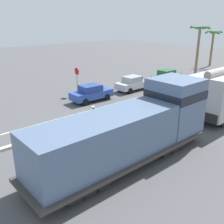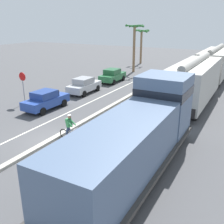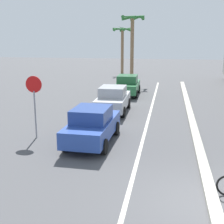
{
  "view_description": "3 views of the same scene",
  "coord_description": "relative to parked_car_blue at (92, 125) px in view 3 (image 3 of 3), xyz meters",
  "views": [
    {
      "loc": [
        15.31,
        -10.14,
        7.71
      ],
      "look_at": [
        1.66,
        1.8,
        1.17
      ],
      "focal_mm": 42.0,
      "sensor_mm": 36.0,
      "label": 1
    },
    {
      "loc": [
        10.51,
        -11.35,
        7.16
      ],
      "look_at": [
        3.19,
        2.04,
        1.81
      ],
      "focal_mm": 42.0,
      "sensor_mm": 36.0,
      "label": 2
    },
    {
      "loc": [
        -1.36,
        -8.23,
        4.57
      ],
      "look_at": [
        -3.94,
        5.94,
        1.1
      ],
      "focal_mm": 50.0,
      "sensor_mm": 36.0,
      "label": 3
    }
  ],
  "objects": [
    {
      "name": "parked_car_green",
      "position": [
        -0.02,
        11.85,
        0.0
      ],
      "size": [
        1.91,
        4.24,
        1.62
      ],
      "color": "#286B3D",
      "rests_on": "ground"
    },
    {
      "name": "median_curb",
      "position": [
        4.57,
        1.44,
        -0.74
      ],
      "size": [
        0.36,
        36.0,
        0.16
      ],
      "primitive_type": "cube",
      "color": "#B2AD9E",
      "rests_on": "ground"
    },
    {
      "name": "stop_sign",
      "position": [
        -2.75,
        0.24,
        1.21
      ],
      "size": [
        0.76,
        0.08,
        2.88
      ],
      "color": "gray",
      "rests_on": "ground"
    },
    {
      "name": "ground_plane",
      "position": [
        4.57,
        -4.56,
        -0.82
      ],
      "size": [
        120.0,
        120.0,
        0.0
      ],
      "primitive_type": "plane",
      "color": "#4C4C4F"
    },
    {
      "name": "parked_car_blue",
      "position": [
        0.0,
        0.0,
        0.0
      ],
      "size": [
        1.91,
        4.24,
        1.62
      ],
      "color": "#28479E",
      "rests_on": "ground"
    },
    {
      "name": "lane_stripe",
      "position": [
        2.17,
        1.44,
        -0.81
      ],
      "size": [
        0.14,
        36.0,
        0.01
      ],
      "primitive_type": "cube",
      "color": "silver",
      "rests_on": "ground"
    },
    {
      "name": "palm_tree_far",
      "position": [
        -0.57,
        19.31,
        4.27
      ],
      "size": [
        2.62,
        2.73,
        6.82
      ],
      "color": "#846647",
      "rests_on": "ground"
    },
    {
      "name": "palm_tree_near",
      "position": [
        -2.76,
        27.19,
        3.65
      ],
      "size": [
        2.64,
        2.75,
        5.95
      ],
      "color": "#846647",
      "rests_on": "ground"
    },
    {
      "name": "parked_car_silver",
      "position": [
        -0.14,
        5.91,
        0.0
      ],
      "size": [
        1.88,
        4.23,
        1.62
      ],
      "color": "#B7BABF",
      "rests_on": "ground"
    }
  ]
}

